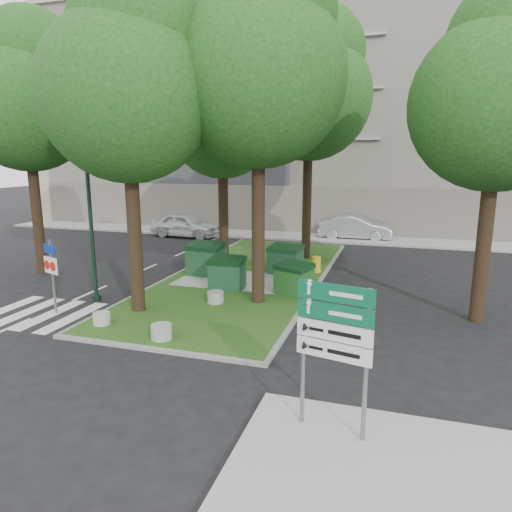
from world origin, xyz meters
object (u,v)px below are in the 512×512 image
at_px(dumpster_b, 227,273).
at_px(car_white, 186,225).
at_px(dumpster_a, 206,259).
at_px(directional_sign, 335,335).
at_px(tree_median_near_left, 130,78).
at_px(tree_street_left, 28,92).
at_px(tree_median_mid, 224,111).
at_px(tree_median_far, 312,85).
at_px(bollard_mid, 216,297).
at_px(dumpster_d, 294,279).
at_px(traffic_sign_pole, 52,267).
at_px(dumpster_c, 285,260).
at_px(litter_bin, 316,264).
at_px(bollard_left, 102,318).
at_px(tree_street_right, 504,86).
at_px(street_lamp, 89,204).
at_px(car_silver, 355,228).
at_px(tree_median_near_right, 262,60).
at_px(bollard_right, 161,332).

xyz_separation_m(dumpster_b, car_white, (-6.96, 10.80, 0.06)).
distance_m(dumpster_a, directional_sign, 12.00).
distance_m(tree_median_near_left, tree_street_left, 7.83).
xyz_separation_m(tree_median_mid, tree_median_far, (3.20, 3.00, 1.34)).
bearing_deg(dumpster_a, bollard_mid, -57.10).
bearing_deg(tree_median_near_left, tree_median_far, 68.72).
bearing_deg(dumpster_d, traffic_sign_pole, -126.01).
xyz_separation_m(tree_street_left, dumpster_b, (8.80, -0.32, -6.94)).
bearing_deg(dumpster_c, tree_median_mid, -179.31).
height_order(tree_median_near_left, car_white, tree_median_near_left).
bearing_deg(tree_median_far, dumpster_b, -106.71).
distance_m(litter_bin, traffic_sign_pole, 10.60).
height_order(tree_street_left, bollard_left, tree_street_left).
xyz_separation_m(tree_street_right, street_lamp, (-12.77, -1.80, -3.51)).
distance_m(bollard_mid, traffic_sign_pole, 5.40).
xyz_separation_m(dumpster_c, car_silver, (2.01, 10.29, 0.00)).
height_order(tree_median_far, car_white, tree_median_far).
bearing_deg(tree_median_near_right, street_lamp, -167.28).
relative_size(tree_median_mid, tree_street_right, 0.99).
relative_size(dumpster_b, car_white, 0.30).
xyz_separation_m(dumpster_c, car_white, (-8.56, 8.01, 0.04)).
height_order(tree_street_left, dumpster_a, tree_street_left).
distance_m(street_lamp, traffic_sign_pole, 2.49).
bearing_deg(litter_bin, bollard_right, -107.47).
bearing_deg(dumpster_b, tree_median_mid, 109.03).
bearing_deg(tree_median_far, car_silver, 75.82).
bearing_deg(bollard_left, tree_median_far, 69.57).
height_order(dumpster_a, dumpster_d, dumpster_a).
height_order(dumpster_a, bollard_mid, dumpster_a).
height_order(street_lamp, car_silver, street_lamp).
bearing_deg(car_silver, tree_street_left, 135.04).
relative_size(tree_median_near_left, dumpster_c, 6.81).
distance_m(tree_median_mid, dumpster_a, 6.40).
relative_size(tree_median_far, traffic_sign_pole, 4.87).
distance_m(tree_median_far, litter_bin, 8.38).
height_order(tree_street_left, dumpster_d, tree_street_left).
bearing_deg(car_white, tree_street_left, 175.18).
xyz_separation_m(tree_median_near_right, car_silver, (1.91, 14.27, -7.24)).
distance_m(dumpster_b, bollard_right, 5.26).
bearing_deg(traffic_sign_pole, bollard_left, 3.31).
bearing_deg(tree_median_far, bollard_right, -99.11).
relative_size(tree_median_near_right, dumpster_d, 7.39).
bearing_deg(tree_median_mid, street_lamp, -115.52).
bearing_deg(tree_median_near_right, dumpster_c, 91.39).
bearing_deg(car_silver, dumpster_b, 163.81).
distance_m(tree_street_right, street_lamp, 13.37).
height_order(bollard_left, directional_sign, directional_sign).
bearing_deg(tree_median_near_left, dumpster_c, 60.33).
height_order(tree_median_near_left, bollard_mid, tree_median_near_left).
relative_size(tree_median_near_left, tree_street_left, 0.96).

